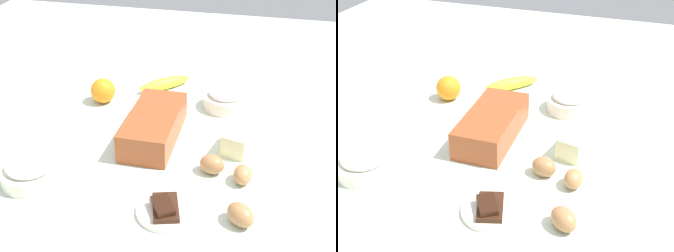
% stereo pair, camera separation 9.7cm
% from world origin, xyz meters
% --- Properties ---
extents(ground_plane, '(2.40, 2.40, 0.02)m').
position_xyz_m(ground_plane, '(0.00, 0.00, -0.01)').
color(ground_plane, silver).
extents(loaf_pan, '(0.28, 0.13, 0.08)m').
position_xyz_m(loaf_pan, '(0.01, -0.04, 0.04)').
color(loaf_pan, '#9E4723').
rests_on(loaf_pan, ground_plane).
extents(flour_bowl, '(0.15, 0.15, 0.07)m').
position_xyz_m(flour_bowl, '(0.26, -0.28, 0.03)').
color(flour_bowl, silver).
rests_on(flour_bowl, ground_plane).
extents(sugar_bowl, '(0.14, 0.14, 0.07)m').
position_xyz_m(sugar_bowl, '(-0.22, 0.13, 0.03)').
color(sugar_bowl, silver).
rests_on(sugar_bowl, ground_plane).
extents(banana, '(0.16, 0.17, 0.04)m').
position_xyz_m(banana, '(-0.30, -0.08, 0.02)').
color(banana, yellow).
rests_on(banana, ground_plane).
extents(orange_fruit, '(0.08, 0.08, 0.08)m').
position_xyz_m(orange_fruit, '(-0.16, -0.25, 0.04)').
color(orange_fruit, orange).
rests_on(orange_fruit, ground_plane).
extents(butter_block, '(0.10, 0.08, 0.06)m').
position_xyz_m(butter_block, '(0.02, 0.19, 0.03)').
color(butter_block, '#F4EDB2').
rests_on(butter_block, ground_plane).
extents(egg_near_butter, '(0.06, 0.07, 0.05)m').
position_xyz_m(egg_near_butter, '(0.13, 0.14, 0.02)').
color(egg_near_butter, '#AA7245').
rests_on(egg_near_butter, ground_plane).
extents(egg_beside_bowl, '(0.08, 0.08, 0.05)m').
position_xyz_m(egg_beside_bowl, '(0.29, 0.23, 0.02)').
color(egg_beside_bowl, '#AF7647').
rests_on(egg_beside_bowl, ground_plane).
extents(egg_loose, '(0.06, 0.05, 0.05)m').
position_xyz_m(egg_loose, '(0.15, 0.22, 0.02)').
color(egg_loose, '#B87C4B').
rests_on(egg_loose, ground_plane).
extents(chocolate_plate, '(0.13, 0.13, 0.03)m').
position_xyz_m(chocolate_plate, '(0.30, 0.07, 0.01)').
color(chocolate_plate, silver).
rests_on(chocolate_plate, ground_plane).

